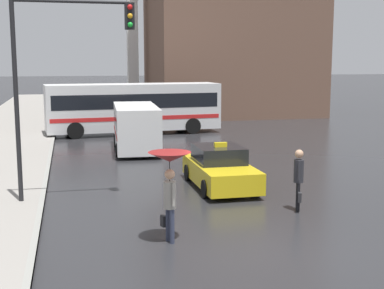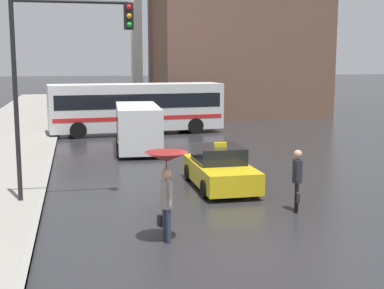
# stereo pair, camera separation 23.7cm
# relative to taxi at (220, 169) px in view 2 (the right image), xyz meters

# --- Properties ---
(ground_plane) EXTENTS (300.00, 300.00, 0.00)m
(ground_plane) POSITION_rel_taxi_xyz_m (-1.12, -6.39, -0.66)
(ground_plane) COLOR #262628
(taxi) EXTENTS (1.91, 4.24, 1.60)m
(taxi) POSITION_rel_taxi_xyz_m (0.00, 0.00, 0.00)
(taxi) COLOR gold
(taxi) RESTS_ON ground_plane
(ambulance_van) EXTENTS (2.33, 5.64, 2.23)m
(ambulance_van) POSITION_rel_taxi_xyz_m (-1.90, 8.39, 0.58)
(ambulance_van) COLOR silver
(ambulance_van) RESTS_ON ground_plane
(city_bus) EXTENTS (10.59, 3.42, 3.03)m
(city_bus) POSITION_rel_taxi_xyz_m (-1.26, 14.66, 1.03)
(city_bus) COLOR silver
(city_bus) RESTS_ON ground_plane
(pedestrian_with_umbrella) EXTENTS (1.04, 1.04, 2.24)m
(pedestrian_with_umbrella) POSITION_rel_taxi_xyz_m (-2.78, -5.30, 1.14)
(pedestrian_with_umbrella) COLOR #2D3347
(pedestrian_with_umbrella) RESTS_ON ground_plane
(pedestrian_man) EXTENTS (0.38, 0.58, 1.84)m
(pedestrian_man) POSITION_rel_taxi_xyz_m (1.43, -3.41, 0.40)
(pedestrian_man) COLOR black
(pedestrian_man) RESTS_ON ground_plane
(traffic_light) EXTENTS (3.64, 0.38, 6.45)m
(traffic_light) POSITION_rel_taxi_xyz_m (-5.28, -0.97, 3.78)
(traffic_light) COLOR black
(traffic_light) RESTS_ON ground_plane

